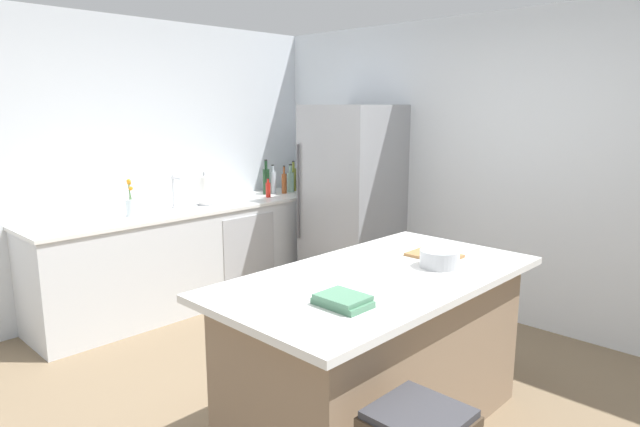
# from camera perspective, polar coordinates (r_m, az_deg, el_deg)

# --- Properties ---
(ground_plane) EXTENTS (7.20, 7.20, 0.00)m
(ground_plane) POSITION_cam_1_polar(r_m,az_deg,el_deg) (3.59, -1.58, -19.47)
(ground_plane) COLOR #7A664C
(wall_rear) EXTENTS (6.00, 0.10, 2.60)m
(wall_rear) POSITION_cam_1_polar(r_m,az_deg,el_deg) (4.96, 17.33, 4.52)
(wall_rear) COLOR silver
(wall_rear) RESTS_ON ground_plane
(wall_left) EXTENTS (0.10, 6.00, 2.60)m
(wall_left) POSITION_cam_1_polar(r_m,az_deg,el_deg) (5.17, -21.07, 4.53)
(wall_left) COLOR silver
(wall_left) RESTS_ON ground_plane
(counter_run_left) EXTENTS (0.68, 3.03, 0.92)m
(counter_run_left) POSITION_cam_1_polar(r_m,az_deg,el_deg) (5.28, -12.77, -4.16)
(counter_run_left) COLOR silver
(counter_run_left) RESTS_ON ground_plane
(kitchen_island) EXTENTS (1.02, 1.92, 0.92)m
(kitchen_island) POSITION_cam_1_polar(r_m,az_deg,el_deg) (3.20, 6.06, -14.14)
(kitchen_island) COLOR #8E755B
(kitchen_island) RESTS_ON ground_plane
(refrigerator) EXTENTS (0.80, 0.77, 1.85)m
(refrigerator) POSITION_cam_1_polar(r_m,az_deg,el_deg) (5.33, 3.39, 1.34)
(refrigerator) COLOR #93969B
(refrigerator) RESTS_ON ground_plane
(sink_faucet) EXTENTS (0.15, 0.05, 0.30)m
(sink_faucet) POSITION_cam_1_polar(r_m,az_deg,el_deg) (5.11, -15.02, 2.26)
(sink_faucet) COLOR silver
(sink_faucet) RESTS_ON counter_run_left
(flower_vase) EXTENTS (0.09, 0.09, 0.32)m
(flower_vase) POSITION_cam_1_polar(r_m,az_deg,el_deg) (4.86, -19.20, 0.85)
(flower_vase) COLOR silver
(flower_vase) RESTS_ON counter_run_left
(paper_towel_roll) EXTENTS (0.14, 0.14, 0.31)m
(paper_towel_roll) POSITION_cam_1_polar(r_m,az_deg,el_deg) (5.22, -12.02, 2.31)
(paper_towel_roll) COLOR gray
(paper_towel_roll) RESTS_ON counter_run_left
(syrup_bottle) EXTENTS (0.06, 0.06, 0.24)m
(syrup_bottle) POSITION_cam_1_polar(r_m,az_deg,el_deg) (6.02, -1.64, 3.31)
(syrup_bottle) COLOR #5B3319
(syrup_bottle) RESTS_ON counter_run_left
(olive_oil_bottle) EXTENTS (0.06, 0.06, 0.33)m
(olive_oil_bottle) POSITION_cam_1_polar(r_m,az_deg,el_deg) (6.00, -2.79, 3.67)
(olive_oil_bottle) COLOR olive
(olive_oil_bottle) RESTS_ON counter_run_left
(gin_bottle) EXTENTS (0.07, 0.07, 0.30)m
(gin_bottle) POSITION_cam_1_polar(r_m,az_deg,el_deg) (5.90, -3.11, 3.41)
(gin_bottle) COLOR #8CB79E
(gin_bottle) RESTS_ON counter_run_left
(vinegar_bottle) EXTENTS (0.06, 0.06, 0.30)m
(vinegar_bottle) POSITION_cam_1_polar(r_m,az_deg,el_deg) (5.82, -3.77, 3.23)
(vinegar_bottle) COLOR #994C23
(vinegar_bottle) RESTS_ON counter_run_left
(soda_bottle) EXTENTS (0.06, 0.06, 0.31)m
(soda_bottle) POSITION_cam_1_polar(r_m,az_deg,el_deg) (5.80, -4.95, 3.32)
(soda_bottle) COLOR silver
(soda_bottle) RESTS_ON counter_run_left
(wine_bottle) EXTENTS (0.07, 0.07, 0.37)m
(wine_bottle) POSITION_cam_1_polar(r_m,az_deg,el_deg) (5.77, -5.66, 3.46)
(wine_bottle) COLOR #19381E
(wine_bottle) RESTS_ON counter_run_left
(hot_sauce_bottle) EXTENTS (0.05, 0.05, 0.20)m
(hot_sauce_bottle) POSITION_cam_1_polar(r_m,az_deg,el_deg) (5.58, -5.46, 2.53)
(hot_sauce_bottle) COLOR red
(hot_sauce_bottle) RESTS_ON counter_run_left
(cookbook_stack) EXTENTS (0.25, 0.18, 0.05)m
(cookbook_stack) POSITION_cam_1_polar(r_m,az_deg,el_deg) (2.55, 2.39, -9.09)
(cookbook_stack) COLOR #4C7F60
(cookbook_stack) RESTS_ON kitchen_island
(mixing_bowl) EXTENTS (0.23, 0.23, 0.10)m
(mixing_bowl) POSITION_cam_1_polar(r_m,az_deg,el_deg) (3.20, 12.40, -4.63)
(mixing_bowl) COLOR #B2B5BA
(mixing_bowl) RESTS_ON kitchen_island
(cutting_board) EXTENTS (0.30, 0.23, 0.02)m
(cutting_board) POSITION_cam_1_polar(r_m,az_deg,el_deg) (3.42, 11.87, -4.31)
(cutting_board) COLOR #9E7042
(cutting_board) RESTS_ON kitchen_island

